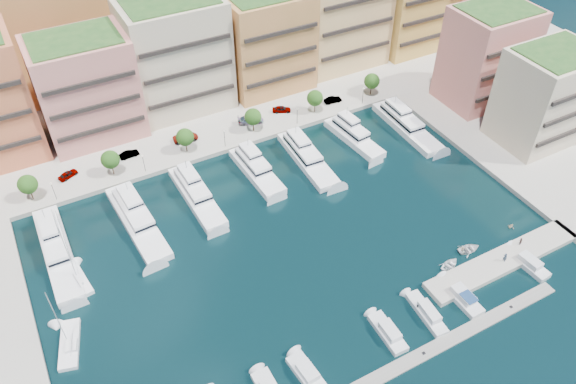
{
  "coord_description": "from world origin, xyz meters",
  "views": [
    {
      "loc": [
        -34.53,
        -61.5,
        75.57
      ],
      "look_at": [
        2.29,
        6.55,
        6.0
      ],
      "focal_mm": 35.0,
      "sensor_mm": 36.0,
      "label": 1
    }
  ],
  "objects_px": {
    "tree_1": "(110,160)",
    "person_1": "(520,241)",
    "yacht_0": "(56,248)",
    "yacht_4": "(306,156)",
    "car_2": "(186,137)",
    "cruiser_9": "(528,263)",
    "tender_3": "(511,226)",
    "yacht_1": "(136,218)",
    "car_1": "(129,154)",
    "tree_0": "(28,184)",
    "tree_2": "(185,137)",
    "cruiser_7": "(461,297)",
    "sailboat_1": "(70,345)",
    "car_5": "(333,100)",
    "tree_3": "(253,117)",
    "car_0": "(68,174)",
    "tree_5": "(372,81)",
    "yacht_3": "(255,168)",
    "tender_0": "(450,265)",
    "lamppost_1": "(143,161)",
    "yacht_6": "(405,124)",
    "lamppost_0": "(53,188)",
    "tree_4": "(315,98)",
    "cruiser_6": "(427,314)",
    "yacht_2": "(195,193)",
    "tender_1": "(461,249)",
    "cruiser_5": "(388,333)",
    "person_0": "(505,257)",
    "lamppost_4": "(363,93)",
    "lamppost_3": "(297,113)",
    "sailboat_2": "(78,281)",
    "car_4": "(282,109)",
    "yacht_5": "(352,135)",
    "car_3": "(251,119)",
    "cruiser_3": "(307,373)"
  },
  "relations": [
    {
      "from": "tree_3",
      "to": "car_1",
      "type": "relative_size",
      "value": 1.35
    },
    {
      "from": "car_5",
      "to": "tree_3",
      "type": "bearing_deg",
      "value": 99.01
    },
    {
      "from": "tree_5",
      "to": "yacht_3",
      "type": "relative_size",
      "value": 0.33
    },
    {
      "from": "tree_1",
      "to": "person_1",
      "type": "distance_m",
      "value": 80.17
    },
    {
      "from": "tree_0",
      "to": "yacht_0",
      "type": "distance_m",
      "value": 16.01
    },
    {
      "from": "car_3",
      "to": "car_1",
      "type": "bearing_deg",
      "value": 104.0
    },
    {
      "from": "cruiser_9",
      "to": "tender_3",
      "type": "height_order",
      "value": "cruiser_9"
    },
    {
      "from": "tree_0",
      "to": "tree_1",
      "type": "distance_m",
      "value": 16.0
    },
    {
      "from": "lamppost_1",
      "to": "yacht_6",
      "type": "height_order",
      "value": "yacht_6"
    },
    {
      "from": "yacht_1",
      "to": "car_4",
      "type": "height_order",
      "value": "yacht_1"
    },
    {
      "from": "tree_0",
      "to": "sailboat_2",
      "type": "height_order",
      "value": "sailboat_2"
    },
    {
      "from": "sailboat_2",
      "to": "tender_0",
      "type": "height_order",
      "value": "sailboat_2"
    },
    {
      "from": "tree_1",
      "to": "cruiser_6",
      "type": "distance_m",
      "value": 67.91
    },
    {
      "from": "lamppost_1",
      "to": "car_3",
      "type": "height_order",
      "value": "lamppost_1"
    },
    {
      "from": "sailboat_1",
      "to": "tree_1",
      "type": "bearing_deg",
      "value": 64.89
    },
    {
      "from": "sailboat_1",
      "to": "tender_1",
      "type": "bearing_deg",
      "value": -11.46
    },
    {
      "from": "tree_4",
      "to": "cruiser_9",
      "type": "distance_m",
      "value": 58.97
    },
    {
      "from": "person_0",
      "to": "yacht_1",
      "type": "bearing_deg",
      "value": 44.97
    },
    {
      "from": "car_4",
      "to": "car_1",
      "type": "bearing_deg",
      "value": 114.11
    },
    {
      "from": "yacht_4",
      "to": "car_0",
      "type": "height_order",
      "value": "yacht_4"
    },
    {
      "from": "lamppost_4",
      "to": "car_1",
      "type": "relative_size",
      "value": 1.0
    },
    {
      "from": "tree_1",
      "to": "cruiser_5",
      "type": "height_order",
      "value": "tree_1"
    },
    {
      "from": "tree_4",
      "to": "yacht_6",
      "type": "bearing_deg",
      "value": -42.66
    },
    {
      "from": "car_3",
      "to": "person_1",
      "type": "relative_size",
      "value": 3.81
    },
    {
      "from": "person_1",
      "to": "car_4",
      "type": "bearing_deg",
      "value": -101.34
    },
    {
      "from": "cruiser_7",
      "to": "sailboat_1",
      "type": "height_order",
      "value": "sailboat_1"
    },
    {
      "from": "sailboat_2",
      "to": "car_5",
      "type": "xyz_separation_m",
      "value": [
        66.96,
        25.78,
        1.39
      ]
    },
    {
      "from": "yacht_2",
      "to": "cruiser_9",
      "type": "bearing_deg",
      "value": -44.81
    },
    {
      "from": "yacht_4",
      "to": "cruiser_3",
      "type": "height_order",
      "value": "yacht_4"
    },
    {
      "from": "lamppost_1",
      "to": "person_1",
      "type": "xyz_separation_m",
      "value": [
        52.9,
        -52.01,
        -2.05
      ]
    },
    {
      "from": "lamppost_3",
      "to": "sailboat_2",
      "type": "relative_size",
      "value": 0.32
    },
    {
      "from": "tree_3",
      "to": "person_0",
      "type": "relative_size",
      "value": 2.96
    },
    {
      "from": "car_2",
      "to": "cruiser_9",
      "type": "bearing_deg",
      "value": -140.08
    },
    {
      "from": "sailboat_1",
      "to": "tender_0",
      "type": "relative_size",
      "value": 3.34
    },
    {
      "from": "yacht_0",
      "to": "yacht_4",
      "type": "relative_size",
      "value": 1.17
    },
    {
      "from": "yacht_1",
      "to": "car_1",
      "type": "bearing_deg",
      "value": 76.95
    },
    {
      "from": "lamppost_0",
      "to": "car_2",
      "type": "height_order",
      "value": "lamppost_0"
    },
    {
      "from": "tree_5",
      "to": "person_1",
      "type": "height_order",
      "value": "tree_5"
    },
    {
      "from": "yacht_2",
      "to": "car_4",
      "type": "height_order",
      "value": "yacht_2"
    },
    {
      "from": "tender_0",
      "to": "car_1",
      "type": "relative_size",
      "value": 0.94
    },
    {
      "from": "yacht_0",
      "to": "car_0",
      "type": "xyz_separation_m",
      "value": [
        6.31,
        18.97,
        0.5
      ]
    },
    {
      "from": "yacht_1",
      "to": "yacht_5",
      "type": "relative_size",
      "value": 1.33
    },
    {
      "from": "tree_3",
      "to": "person_0",
      "type": "height_order",
      "value": "tree_3"
    },
    {
      "from": "lamppost_4",
      "to": "yacht_0",
      "type": "relative_size",
      "value": 0.17
    },
    {
      "from": "tree_5",
      "to": "lamppost_3",
      "type": "relative_size",
      "value": 1.35
    },
    {
      "from": "car_2",
      "to": "car_0",
      "type": "bearing_deg",
      "value": 97.91
    },
    {
      "from": "tree_5",
      "to": "lamppost_1",
      "type": "distance_m",
      "value": 58.05
    },
    {
      "from": "yacht_1",
      "to": "tender_0",
      "type": "distance_m",
      "value": 58.13
    },
    {
      "from": "yacht_4",
      "to": "person_0",
      "type": "bearing_deg",
      "value": -69.33
    },
    {
      "from": "tree_0",
      "to": "tree_2",
      "type": "xyz_separation_m",
      "value": [
        32.0,
        0.0,
        0.0
      ]
    }
  ]
}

